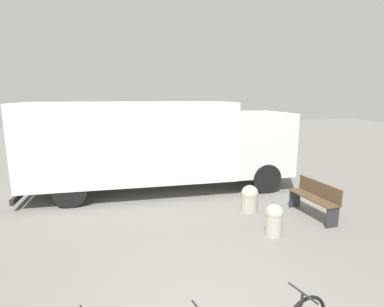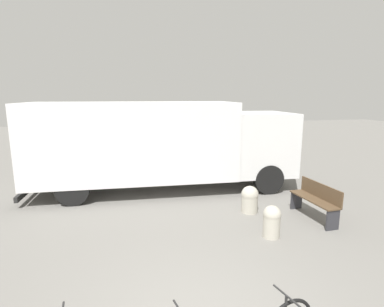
# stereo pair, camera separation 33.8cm
# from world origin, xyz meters

# --- Properties ---
(delivery_truck) EXTENTS (8.63, 2.66, 2.91)m
(delivery_truck) POSITION_xyz_m (0.31, 6.33, 1.63)
(delivery_truck) COLOR white
(delivery_truck) RESTS_ON ground
(park_bench) EXTENTS (0.48, 1.53, 0.92)m
(park_bench) POSITION_xyz_m (3.86, 3.08, 0.51)
(park_bench) COLOR brown
(park_bench) RESTS_ON ground
(bollard_near_bench) EXTENTS (0.40, 0.40, 0.73)m
(bollard_near_bench) POSITION_xyz_m (2.27, 2.38, 0.39)
(bollard_near_bench) COLOR #B2AD9E
(bollard_near_bench) RESTS_ON ground
(bollard_far_bench) EXTENTS (0.46, 0.46, 0.73)m
(bollard_far_bench) POSITION_xyz_m (2.38, 3.83, 0.38)
(bollard_far_bench) COLOR #B2AD9E
(bollard_far_bench) RESTS_ON ground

